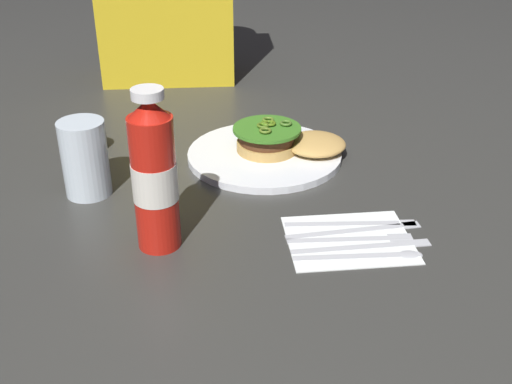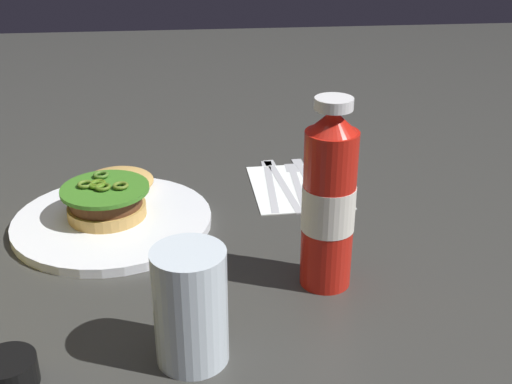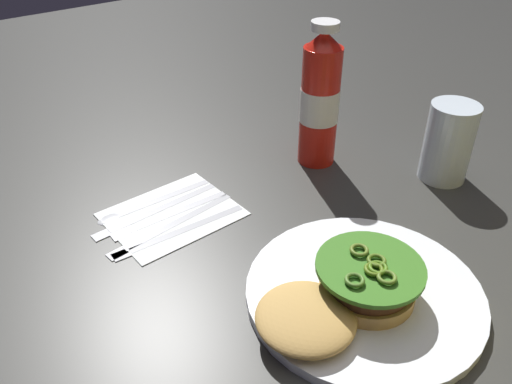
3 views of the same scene
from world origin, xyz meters
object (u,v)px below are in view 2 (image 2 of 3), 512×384
object	(u,v)px
ketchup_bottle	(329,201)
steak_knife	(270,180)
butter_knife	(307,178)
condiment_cup	(8,372)
napkin	(298,187)
fork_utensil	(296,180)
water_glass	(191,306)
dinner_plate	(113,221)
table_knife	(281,179)
spoon_utensil	(321,176)
burger_sandwich	(111,194)

from	to	relation	value
ketchup_bottle	steak_knife	size ratio (longest dim) A/B	1.17
butter_knife	condiment_cup	bearing A→B (deg)	140.15
napkin	steak_knife	bearing A→B (deg)	60.53
condiment_cup	fork_utensil	distance (m)	0.58
water_glass	dinner_plate	bearing A→B (deg)	20.09
dinner_plate	steak_knife	bearing A→B (deg)	-63.06
water_glass	table_knife	xyz separation A→B (m)	(0.43, -0.15, -0.06)
spoon_utensil	burger_sandwich	bearing A→B (deg)	105.32
burger_sandwich	ketchup_bottle	distance (m)	0.37
dinner_plate	spoon_utensil	distance (m)	0.36
butter_knife	water_glass	bearing A→B (deg)	155.43
napkin	butter_knife	distance (m)	0.03
fork_utensil	steak_knife	size ratio (longest dim) A/B	0.92
steak_knife	spoon_utensil	bearing A→B (deg)	-86.05
spoon_utensil	steak_knife	size ratio (longest dim) A/B	0.92
dinner_plate	spoon_utensil	size ratio (longest dim) A/B	1.53
burger_sandwich	steak_knife	distance (m)	0.27
dinner_plate	condiment_cup	bearing A→B (deg)	167.90
butter_knife	steak_knife	world-z (taller)	same
ketchup_bottle	table_knife	xyz separation A→B (m)	(0.31, 0.01, -0.11)
dinner_plate	fork_utensil	bearing A→B (deg)	-67.60
burger_sandwich	butter_knife	size ratio (longest dim) A/B	1.01
fork_utensil	condiment_cup	bearing A→B (deg)	141.19
water_glass	butter_knife	xyz separation A→B (m)	(0.44, -0.20, -0.06)
ketchup_bottle	table_knife	world-z (taller)	ketchup_bottle
dinner_plate	burger_sandwich	bearing A→B (deg)	6.62
ketchup_bottle	water_glass	bearing A→B (deg)	127.45
condiment_cup	water_glass	bearing A→B (deg)	-83.02
ketchup_bottle	condiment_cup	xyz separation A→B (m)	(-0.15, 0.35, -0.10)
ketchup_bottle	condiment_cup	size ratio (longest dim) A/B	4.12
burger_sandwich	ketchup_bottle	xyz separation A→B (m)	(-0.22, -0.28, 0.08)
butter_knife	steak_knife	distance (m)	0.06
steak_knife	table_knife	bearing A→B (deg)	-86.03
napkin	steak_knife	world-z (taller)	steak_knife
butter_knife	steak_knife	bearing A→B (deg)	92.29
water_glass	burger_sandwich	bearing A→B (deg)	18.67
ketchup_bottle	condiment_cup	bearing A→B (deg)	113.24
napkin	spoon_utensil	distance (m)	0.05
ketchup_bottle	water_glass	distance (m)	0.22
napkin	table_knife	xyz separation A→B (m)	(0.03, 0.03, 0.00)
burger_sandwich	fork_utensil	bearing A→B (deg)	-74.60
napkin	spoon_utensil	xyz separation A→B (m)	(0.03, -0.04, 0.00)
butter_knife	steak_knife	xyz separation A→B (m)	(-0.00, 0.06, 0.00)
butter_knife	fork_utensil	bearing A→B (deg)	111.93
ketchup_bottle	napkin	distance (m)	0.30
ketchup_bottle	fork_utensil	bearing A→B (deg)	-2.22
spoon_utensil	butter_knife	distance (m)	0.02
condiment_cup	spoon_utensil	xyz separation A→B (m)	(0.46, -0.41, -0.01)
ketchup_bottle	table_knife	size ratio (longest dim) A/B	1.13
dinner_plate	fork_utensil	world-z (taller)	dinner_plate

